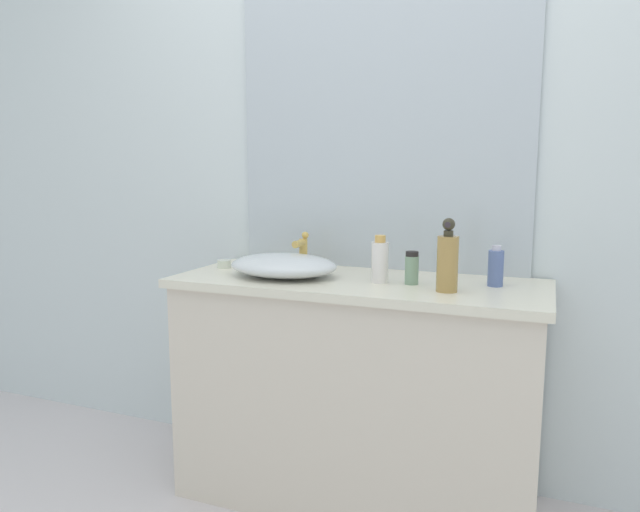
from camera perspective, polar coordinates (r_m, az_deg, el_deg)
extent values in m
cube|color=silver|center=(2.30, 8.00, 10.26)|extent=(6.00, 0.06, 2.60)
cube|color=beige|center=(2.19, 3.54, -13.61)|extent=(1.28, 0.48, 0.81)
cube|color=silver|center=(2.06, 3.65, -2.75)|extent=(1.32, 0.52, 0.03)
cube|color=#B2BCC6|center=(2.28, 5.91, 12.71)|extent=(1.15, 0.01, 1.11)
ellipsoid|color=silver|center=(2.11, -3.62, -0.93)|extent=(0.40, 0.30, 0.08)
cylinder|color=#D2AA52|center=(2.27, -1.66, 0.22)|extent=(0.03, 0.03, 0.12)
cylinder|color=#D2AA52|center=(2.23, -2.07, 1.25)|extent=(0.03, 0.08, 0.03)
sphere|color=#D2AA52|center=(2.28, -1.47, 2.07)|extent=(0.03, 0.03, 0.03)
cylinder|color=#A68245|center=(1.89, 12.47, -0.78)|extent=(0.07, 0.07, 0.18)
cylinder|color=#343122|center=(1.87, 12.56, 2.20)|extent=(0.03, 0.03, 0.02)
sphere|color=#363324|center=(1.87, 12.59, 3.08)|extent=(0.04, 0.04, 0.04)
cylinder|color=#312930|center=(1.86, 12.54, 3.05)|extent=(0.02, 0.02, 0.02)
cylinder|color=gray|center=(1.99, 9.04, -1.40)|extent=(0.05, 0.05, 0.10)
cylinder|color=black|center=(1.98, 9.08, 0.21)|extent=(0.04, 0.04, 0.02)
cylinder|color=#5569A2|center=(2.02, 16.95, -1.18)|extent=(0.05, 0.05, 0.12)
cylinder|color=silver|center=(2.01, 17.03, 0.76)|extent=(0.03, 0.03, 0.02)
cylinder|color=white|center=(2.00, 5.93, -0.64)|extent=(0.06, 0.06, 0.14)
cylinder|color=#D7A452|center=(1.99, 5.96, 1.70)|extent=(0.04, 0.04, 0.02)
cylinder|color=silver|center=(2.33, -9.44, -0.77)|extent=(0.05, 0.05, 0.03)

